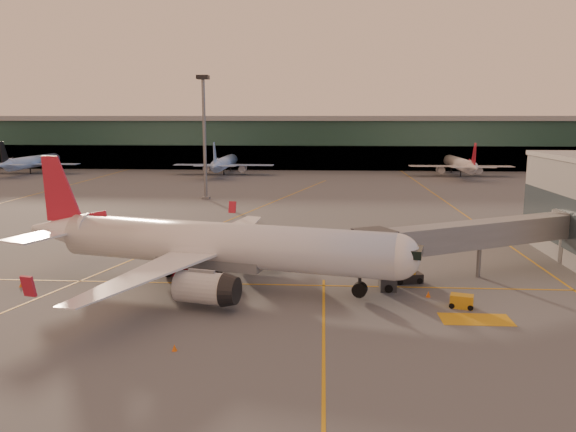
# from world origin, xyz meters

# --- Properties ---
(ground) EXTENTS (600.00, 600.00, 0.00)m
(ground) POSITION_xyz_m (0.00, 0.00, 0.00)
(ground) COLOR #4C4F54
(ground) RESTS_ON ground
(taxi_markings) EXTENTS (100.12, 173.00, 0.01)m
(taxi_markings) POSITION_xyz_m (-7.32, 44.49, 0.01)
(taxi_markings) COLOR #C98E12
(taxi_markings) RESTS_ON ground
(terminal) EXTENTS (400.00, 20.00, 17.60)m
(terminal) POSITION_xyz_m (0.00, 141.79, 8.76)
(terminal) COLOR #19382D
(terminal) RESTS_ON ground
(mast_west_near) EXTENTS (2.40, 2.40, 25.60)m
(mast_west_near) POSITION_xyz_m (-20.00, 66.00, 14.86)
(mast_west_near) COLOR slate
(mast_west_near) RESTS_ON ground
(distant_aircraft_row) EXTENTS (290.00, 34.00, 13.00)m
(distant_aircraft_row) POSITION_xyz_m (-21.00, 118.00, 0.00)
(distant_aircraft_row) COLOR #90B5F1
(distant_aircraft_row) RESTS_ON ground
(main_airplane) EXTENTS (42.40, 38.60, 12.94)m
(main_airplane) POSITION_xyz_m (-6.58, 4.28, 4.21)
(main_airplane) COLOR white
(main_airplane) RESTS_ON ground
(jet_bridge) EXTENTS (28.61, 17.19, 6.24)m
(jet_bridge) POSITION_xyz_m (23.10, 10.16, 4.44)
(jet_bridge) COLOR slate
(jet_bridge) RESTS_ON ground
(catering_truck) EXTENTS (6.27, 4.50, 4.47)m
(catering_truck) POSITION_xyz_m (-10.86, 8.83, 2.54)
(catering_truck) COLOR #A91824
(catering_truck) RESTS_ON ground
(gpu_cart) EXTENTS (2.34, 1.79, 1.21)m
(gpu_cart) POSITION_xyz_m (17.49, -1.02, 0.59)
(gpu_cart) COLOR #BE8817
(gpu_cart) RESTS_ON ground
(pushback_tug) EXTENTS (3.34, 2.32, 1.56)m
(pushback_tug) POSITION_xyz_m (13.71, 6.69, 0.63)
(pushback_tug) COLOR black
(pushback_tug) RESTS_ON ground
(cone_nose) EXTENTS (0.45, 0.45, 0.57)m
(cone_nose) POSITION_xyz_m (15.04, 1.92, 0.28)
(cone_nose) COLOR #E75F0C
(cone_nose) RESTS_ON ground
(cone_tail) EXTENTS (0.42, 0.42, 0.53)m
(cone_tail) POSITION_xyz_m (-25.83, 2.64, 0.25)
(cone_tail) COLOR #E75F0C
(cone_tail) RESTS_ON ground
(cone_wing_right) EXTENTS (0.39, 0.39, 0.50)m
(cone_wing_right) POSITION_xyz_m (-6.03, -12.08, 0.24)
(cone_wing_right) COLOR #E75F0C
(cone_wing_right) RESTS_ON ground
(cone_wing_left) EXTENTS (0.45, 0.45, 0.57)m
(cone_wing_left) POSITION_xyz_m (-7.00, 22.75, 0.28)
(cone_wing_left) COLOR #E75F0C
(cone_wing_left) RESTS_ON ground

